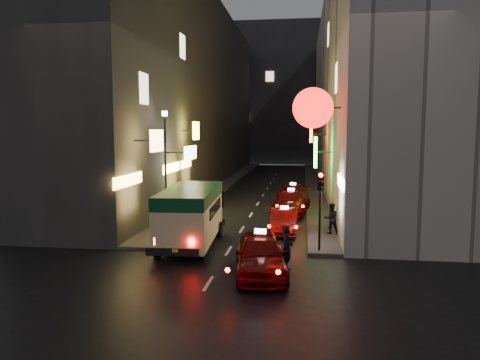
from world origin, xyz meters
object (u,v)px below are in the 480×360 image
at_px(traffic_light, 320,193).
at_px(lamp_post, 165,160).
at_px(minibus, 191,210).
at_px(pedestrian_crossing, 287,245).
at_px(taxi_near, 260,251).

height_order(traffic_light, lamp_post, lamp_post).
bearing_deg(lamp_post, minibus, -59.02).
bearing_deg(minibus, traffic_light, -6.04).
bearing_deg(pedestrian_crossing, minibus, 61.37).
height_order(minibus, traffic_light, traffic_light).
height_order(minibus, lamp_post, lamp_post).
xyz_separation_m(minibus, taxi_near, (3.57, -3.84, -0.80)).
bearing_deg(traffic_light, pedestrian_crossing, -116.44).
xyz_separation_m(taxi_near, pedestrian_crossing, (0.97, 0.57, 0.10)).
relative_size(taxi_near, lamp_post, 0.96).
height_order(taxi_near, traffic_light, traffic_light).
relative_size(pedestrian_crossing, lamp_post, 0.32).
distance_m(traffic_light, lamp_post, 9.42).
distance_m(taxi_near, traffic_light, 4.33).
height_order(pedestrian_crossing, traffic_light, traffic_light).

